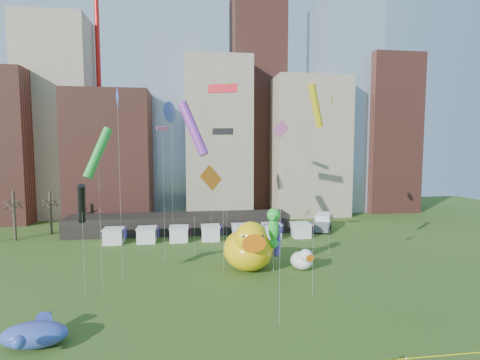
{
  "coord_description": "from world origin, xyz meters",
  "views": [
    {
      "loc": [
        -2.06,
        -21.07,
        14.7
      ],
      "look_at": [
        2.15,
        9.55,
        12.0
      ],
      "focal_mm": 27.0,
      "sensor_mm": 36.0,
      "label": 1
    }
  ],
  "objects": [
    {
      "name": "kite_5",
      "position": [
        -9.65,
        19.04,
        19.54
      ],
      "size": [
        0.72,
        2.25,
        21.32
      ],
      "color": "silver",
      "rests_on": "ground"
    },
    {
      "name": "kite_1",
      "position": [
        5.11,
        7.06,
        15.35
      ],
      "size": [
        1.45,
        0.47,
        17.0
      ],
      "color": "silver",
      "rests_on": "ground"
    },
    {
      "name": "crane_left",
      "position": [
        -21.11,
        64.0,
        46.9
      ],
      "size": [
        23.0,
        1.0,
        76.0
      ],
      "color": "red",
      "rests_on": "ground"
    },
    {
      "name": "kite_3",
      "position": [
        -11.16,
        16.39,
        14.27
      ],
      "size": [
        3.03,
        2.45,
        16.88
      ],
      "color": "silver",
      "rests_on": "ground"
    },
    {
      "name": "pavilion",
      "position": [
        -4.0,
        42.0,
        1.6
      ],
      "size": [
        38.0,
        6.0,
        3.2
      ],
      "primitive_type": "cube",
      "color": "black",
      "rests_on": "ground"
    },
    {
      "name": "whale_inflatable",
      "position": [
        -13.7,
        6.57,
        0.97
      ],
      "size": [
        4.81,
        6.19,
        2.12
      ],
      "rotation": [
        0.0,
        0.0,
        -0.0
      ],
      "color": "#423899",
      "rests_on": "ground"
    },
    {
      "name": "kite_12",
      "position": [
        9.72,
        12.14,
        18.7
      ],
      "size": [
        2.25,
        2.12,
        20.76
      ],
      "color": "silver",
      "rests_on": "ground"
    },
    {
      "name": "seahorse_green",
      "position": [
        7.59,
        19.78,
        5.78
      ],
      "size": [
        2.02,
        2.28,
        7.74
      ],
      "rotation": [
        0.0,
        0.0,
        -0.34
      ],
      "color": "silver",
      "rests_on": "ground"
    },
    {
      "name": "box_truck",
      "position": [
        21.57,
        40.61,
        1.46
      ],
      "size": [
        5.01,
        7.1,
        2.85
      ],
      "rotation": [
        0.0,
        0.0,
        -0.44
      ],
      "color": "white",
      "rests_on": "ground"
    },
    {
      "name": "big_duck",
      "position": [
        4.75,
        20.81,
        2.91
      ],
      "size": [
        6.01,
        8.17,
        6.34
      ],
      "rotation": [
        0.0,
        0.0,
        0.0
      ],
      "color": "yellow",
      "rests_on": "ground"
    },
    {
      "name": "kite_6",
      "position": [
        0.72,
        28.61,
        10.59
      ],
      "size": [
        3.21,
        1.91,
        12.52
      ],
      "color": "silver",
      "rests_on": "ground"
    },
    {
      "name": "kite_8",
      "position": [
        2.4,
        28.65,
        22.75
      ],
      "size": [
        4.06,
        1.91,
        23.48
      ],
      "color": "silver",
      "rests_on": "ground"
    },
    {
      "name": "kite_4",
      "position": [
        17.17,
        26.68,
        21.11
      ],
      "size": [
        0.65,
        1.38,
        21.98
      ],
      "color": "silver",
      "rests_on": "ground"
    },
    {
      "name": "skyline",
      "position": [
        2.25,
        61.06,
        21.44
      ],
      "size": [
        101.0,
        23.0,
        68.0
      ],
      "color": "brown",
      "rests_on": "ground"
    },
    {
      "name": "kite_2",
      "position": [
        1.73,
        21.12,
        16.53
      ],
      "size": [
        2.46,
        1.06,
        17.07
      ],
      "color": "silver",
      "rests_on": "ground"
    },
    {
      "name": "vendor_tents",
      "position": [
        1.02,
        36.0,
        1.11
      ],
      "size": [
        33.24,
        2.8,
        2.4
      ],
      "color": "white",
      "rests_on": "ground"
    },
    {
      "name": "kite_7",
      "position": [
        -1.67,
        25.44,
        17.19
      ],
      "size": [
        4.21,
        2.99,
        20.71
      ],
      "color": "silver",
      "rests_on": "ground"
    },
    {
      "name": "small_duck",
      "position": [
        11.29,
        20.27,
        1.25
      ],
      "size": [
        3.3,
        3.85,
        2.73
      ],
      "rotation": [
        0.0,
        0.0,
        0.27
      ],
      "color": "white",
      "rests_on": "ground"
    },
    {
      "name": "kite_9",
      "position": [
        -5.52,
        25.97,
        16.89
      ],
      "size": [
        1.58,
        1.12,
        17.5
      ],
      "color": "silver",
      "rests_on": "ground"
    },
    {
      "name": "seahorse_purple",
      "position": [
        8.31,
        21.1,
        3.87
      ],
      "size": [
        1.4,
        1.74,
        5.55
      ],
      "rotation": [
        0.0,
        0.0,
        -0.03
      ],
      "color": "silver",
      "rests_on": "ground"
    },
    {
      "name": "kite_11",
      "position": [
        3.14,
        31.39,
        23.45
      ],
      "size": [
        1.61,
        2.22,
        24.15
      ],
      "color": "silver",
      "rests_on": "ground"
    },
    {
      "name": "kite_10",
      "position": [
        -12.65,
        15.6,
        9.3
      ],
      "size": [
        1.37,
        2.47,
        11.33
      ],
      "color": "silver",
      "rests_on": "ground"
    },
    {
      "name": "bare_trees",
      "position": [
        -30.17,
        40.54,
        4.01
      ],
      "size": [
        8.44,
        6.44,
        8.5
      ],
      "color": "#382B21",
      "rests_on": "ground"
    },
    {
      "name": "crane_right",
      "position": [
        30.89,
        64.0,
        46.9
      ],
      "size": [
        23.0,
        1.0,
        76.0
      ],
      "color": "red",
      "rests_on": "ground"
    },
    {
      "name": "kite_13",
      "position": [
        -4.77,
        32.77,
        19.97
      ],
      "size": [
        1.38,
        2.98,
        21.5
      ],
      "color": "silver",
      "rests_on": "ground"
    }
  ]
}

